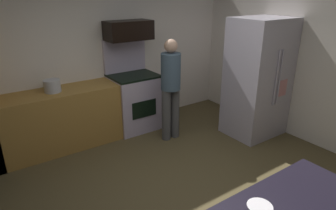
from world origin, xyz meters
TOP-DOWN VIEW (x-y plane):
  - ground_plane at (0.00, 0.00)m, footprint 5.20×4.80m
  - wall_back at (0.00, 2.34)m, footprint 5.20×0.12m
  - wall_right at (2.54, 0.00)m, footprint 0.12×4.80m
  - lower_cabinet_run at (-0.90, 1.98)m, footprint 2.40×0.60m
  - oven_range at (0.48, 1.97)m, footprint 0.76×0.65m
  - microwave at (0.48, 2.06)m, footprint 0.74×0.38m
  - refrigerator at (2.03, 0.67)m, footprint 0.89×0.74m
  - person_cook at (0.76, 1.29)m, footprint 0.31×0.30m
  - mixing_bowl_small at (-0.36, -1.31)m, footprint 0.17×0.17m
  - stock_pot at (-0.81, 1.98)m, footprint 0.23×0.23m

SIDE VIEW (x-z plane):
  - ground_plane at x=0.00m, z-range -0.02..0.00m
  - lower_cabinet_run at x=-0.90m, z-range 0.00..0.90m
  - oven_range at x=0.48m, z-range -0.24..1.27m
  - person_cook at x=0.76m, z-range 0.10..1.69m
  - mixing_bowl_small at x=-0.36m, z-range 0.90..0.95m
  - refrigerator at x=2.03m, z-range 0.00..1.88m
  - stock_pot at x=-0.81m, z-range 0.90..1.08m
  - wall_back at x=0.00m, z-range 0.00..2.60m
  - wall_right at x=2.54m, z-range 0.00..2.60m
  - microwave at x=0.48m, z-range 1.51..1.81m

